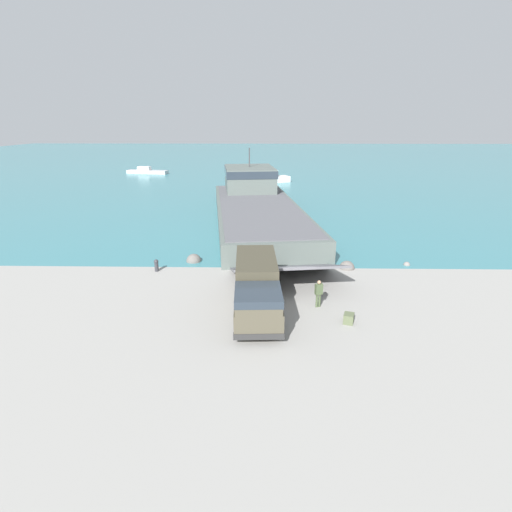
{
  "coord_description": "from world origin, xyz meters",
  "views": [
    {
      "loc": [
        -1.93,
        -24.11,
        10.54
      ],
      "look_at": [
        -2.48,
        1.97,
        1.74
      ],
      "focal_mm": 28.0,
      "sensor_mm": 36.0,
      "label": 1
    }
  ],
  "objects_px": {
    "landing_craft": "(255,202)",
    "mooring_bollard": "(156,265)",
    "moored_boat_a": "(147,171)",
    "cargo_crate": "(349,318)",
    "moored_boat_b": "(267,179)",
    "military_truck": "(257,287)",
    "soldier_on_ramp": "(319,292)"
  },
  "relations": [
    {
      "from": "landing_craft",
      "to": "mooring_bollard",
      "type": "xyz_separation_m",
      "value": [
        -6.92,
        -17.7,
        -1.25
      ]
    },
    {
      "from": "moored_boat_a",
      "to": "cargo_crate",
      "type": "relative_size",
      "value": 14.06
    },
    {
      "from": "moored_boat_b",
      "to": "moored_boat_a",
      "type": "bearing_deg",
      "value": 36.94
    },
    {
      "from": "military_truck",
      "to": "moored_boat_b",
      "type": "height_order",
      "value": "military_truck"
    },
    {
      "from": "mooring_bollard",
      "to": "cargo_crate",
      "type": "bearing_deg",
      "value": -31.49
    },
    {
      "from": "moored_boat_a",
      "to": "moored_boat_b",
      "type": "bearing_deg",
      "value": 73.63
    },
    {
      "from": "landing_craft",
      "to": "soldier_on_ramp",
      "type": "xyz_separation_m",
      "value": [
        4.29,
        -23.47,
        -0.77
      ]
    },
    {
      "from": "moored_boat_b",
      "to": "cargo_crate",
      "type": "distance_m",
      "value": 53.11
    },
    {
      "from": "mooring_bollard",
      "to": "military_truck",
      "type": "bearing_deg",
      "value": -39.78
    },
    {
      "from": "moored_boat_a",
      "to": "moored_boat_b",
      "type": "relative_size",
      "value": 1.03
    },
    {
      "from": "cargo_crate",
      "to": "moored_boat_b",
      "type": "bearing_deg",
      "value": 94.58
    },
    {
      "from": "moored_boat_b",
      "to": "cargo_crate",
      "type": "relative_size",
      "value": 13.72
    },
    {
      "from": "moored_boat_a",
      "to": "military_truck",
      "type": "bearing_deg",
      "value": 31.59
    },
    {
      "from": "cargo_crate",
      "to": "military_truck",
      "type": "bearing_deg",
      "value": 163.99
    },
    {
      "from": "mooring_bollard",
      "to": "cargo_crate",
      "type": "relative_size",
      "value": 1.43
    },
    {
      "from": "soldier_on_ramp",
      "to": "cargo_crate",
      "type": "relative_size",
      "value": 2.64
    },
    {
      "from": "moored_boat_b",
      "to": "mooring_bollard",
      "type": "bearing_deg",
      "value": 143.41
    },
    {
      "from": "landing_craft",
      "to": "military_truck",
      "type": "distance_m",
      "value": 23.99
    },
    {
      "from": "military_truck",
      "to": "cargo_crate",
      "type": "bearing_deg",
      "value": 71.32
    },
    {
      "from": "military_truck",
      "to": "cargo_crate",
      "type": "relative_size",
      "value": 12.51
    },
    {
      "from": "landing_craft",
      "to": "military_truck",
      "type": "bearing_deg",
      "value": -95.85
    },
    {
      "from": "moored_boat_b",
      "to": "mooring_bollard",
      "type": "xyz_separation_m",
      "value": [
        -8.41,
        -45.19,
        -0.24
      ]
    },
    {
      "from": "landing_craft",
      "to": "military_truck",
      "type": "height_order",
      "value": "landing_craft"
    },
    {
      "from": "landing_craft",
      "to": "cargo_crate",
      "type": "distance_m",
      "value": 26.12
    },
    {
      "from": "military_truck",
      "to": "mooring_bollard",
      "type": "relative_size",
      "value": 8.75
    },
    {
      "from": "soldier_on_ramp",
      "to": "cargo_crate",
      "type": "distance_m",
      "value": 2.54
    },
    {
      "from": "landing_craft",
      "to": "cargo_crate",
      "type": "relative_size",
      "value": 54.37
    },
    {
      "from": "moored_boat_a",
      "to": "mooring_bollard",
      "type": "bearing_deg",
      "value": 27.05
    },
    {
      "from": "moored_boat_a",
      "to": "landing_craft",
      "type": "bearing_deg",
      "value": 41.35
    },
    {
      "from": "soldier_on_ramp",
      "to": "moored_boat_a",
      "type": "bearing_deg",
      "value": 4.4
    },
    {
      "from": "mooring_bollard",
      "to": "moored_boat_b",
      "type": "bearing_deg",
      "value": 79.46
    },
    {
      "from": "soldier_on_ramp",
      "to": "mooring_bollard",
      "type": "xyz_separation_m",
      "value": [
        -11.21,
        5.77,
        -0.48
      ]
    }
  ]
}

